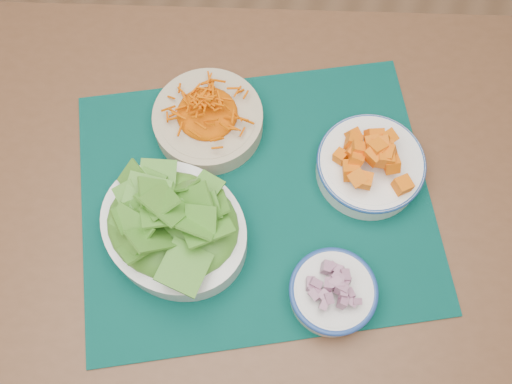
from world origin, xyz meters
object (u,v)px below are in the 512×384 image
squash_bowl (372,162)px  onion_bowl (333,291)px  table (200,244)px  placemat (256,199)px  carrot_bowl (208,117)px  lettuce_bowl (173,225)px

squash_bowl → onion_bowl: squash_bowl is taller
table → placemat: size_ratio=2.65×
carrot_bowl → onion_bowl: bearing=-39.8°
onion_bowl → lettuce_bowl: bearing=174.4°
placemat → carrot_bowl: size_ratio=2.44×
table → lettuce_bowl: (-0.02, -0.02, 0.14)m
carrot_bowl → onion_bowl: size_ratio=1.54×
table → squash_bowl: squash_bowl is taller
squash_bowl → placemat: bearing=-149.0°
lettuce_bowl → table: bearing=60.7°
carrot_bowl → lettuce_bowl: size_ratio=0.79×
placemat → onion_bowl: bearing=-62.5°
lettuce_bowl → onion_bowl: size_ratio=1.94×
placemat → squash_bowl: squash_bowl is taller
carrot_bowl → onion_bowl: (0.27, -0.23, -0.00)m
table → carrot_bowl: bearing=86.6°
placemat → table: bearing=-161.0°
squash_bowl → table: bearing=-144.4°
table → placemat: bearing=28.9°
carrot_bowl → onion_bowl: carrot_bowl is taller
carrot_bowl → lettuce_bowl: 0.20m
table → onion_bowl: size_ratio=9.98×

